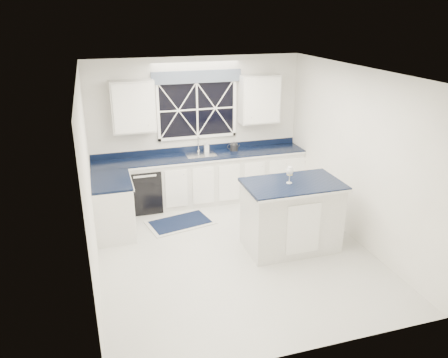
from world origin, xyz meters
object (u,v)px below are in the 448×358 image
object	(u,v)px
faucet	(199,144)
soap_bottle	(206,147)
island	(291,215)
wine_glass	(290,172)
kettle	(234,146)
dishwasher	(144,188)

from	to	relation	value
faucet	soap_bottle	bearing A→B (deg)	-3.09
island	soap_bottle	world-z (taller)	soap_bottle
wine_glass	kettle	bearing A→B (deg)	93.95
faucet	soap_bottle	distance (m)	0.16
island	kettle	xyz separation A→B (m)	(-0.22, 2.19, 0.48)
dishwasher	kettle	xyz separation A→B (m)	(1.77, 0.10, 0.61)
island	kettle	distance (m)	2.25
kettle	wine_glass	xyz separation A→B (m)	(0.15, -2.18, 0.23)
kettle	soap_bottle	xyz separation A→B (m)	(-0.52, 0.09, 0.01)
faucet	island	xyz separation A→B (m)	(0.89, -2.28, -0.56)
island	kettle	bearing A→B (deg)	95.64
faucet	kettle	bearing A→B (deg)	-7.91
dishwasher	wine_glass	distance (m)	2.96
dishwasher	soap_bottle	distance (m)	1.41
wine_glass	soap_bottle	bearing A→B (deg)	106.49
dishwasher	soap_bottle	xyz separation A→B (m)	(1.25, 0.19, 0.62)
soap_bottle	faucet	bearing A→B (deg)	176.91
island	wine_glass	size ratio (longest dim) A/B	5.76
faucet	island	size ratio (longest dim) A/B	0.21
faucet	soap_bottle	world-z (taller)	faucet
faucet	soap_bottle	size ratio (longest dim) A/B	1.59
wine_glass	island	bearing A→B (deg)	-3.91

